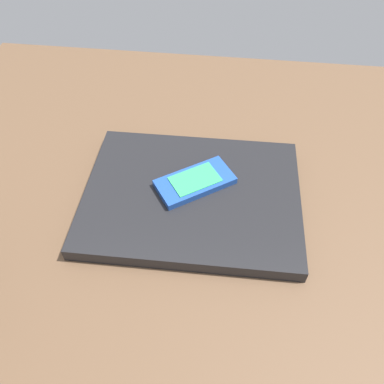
% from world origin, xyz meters
% --- Properties ---
extents(desk_surface, '(1.20, 0.80, 0.03)m').
position_xyz_m(desk_surface, '(0.00, 0.00, 0.01)').
color(desk_surface, brown).
rests_on(desk_surface, ground).
extents(laptop_closed, '(0.33, 0.25, 0.02)m').
position_xyz_m(laptop_closed, '(-0.10, -0.03, 0.04)').
color(laptop_closed, black).
rests_on(laptop_closed, desk_surface).
extents(cell_phone_on_laptop, '(0.13, 0.11, 0.01)m').
position_xyz_m(cell_phone_on_laptop, '(-0.09, -0.01, 0.06)').
color(cell_phone_on_laptop, '#1E479E').
rests_on(cell_phone_on_laptop, laptop_closed).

